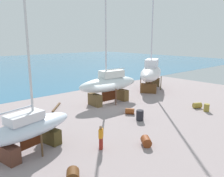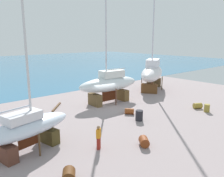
{
  "view_description": "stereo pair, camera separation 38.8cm",
  "coord_description": "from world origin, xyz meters",
  "px_view_note": "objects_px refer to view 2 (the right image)",
  "views": [
    {
      "loc": [
        -15.45,
        -18.58,
        7.25
      ],
      "look_at": [
        0.59,
        -0.71,
        2.01
      ],
      "focal_mm": 36.6,
      "sensor_mm": 36.0,
      "label": 1
    },
    {
      "loc": [
        -15.16,
        -18.84,
        7.25
      ],
      "look_at": [
        0.59,
        -0.71,
        2.01
      ],
      "focal_mm": 36.6,
      "sensor_mm": 36.0,
      "label": 2
    }
  ],
  "objects_px": {
    "sailboat_small_center": "(27,128)",
    "barrel_ochre": "(207,108)",
    "sailboat_large_starboard": "(152,73)",
    "barrel_tipped_center": "(198,106)",
    "barrel_rust_near": "(118,90)",
    "worker": "(99,137)",
    "barrel_tipped_right": "(129,111)",
    "barrel_rust_mid": "(69,175)",
    "barrel_tar_black": "(144,141)",
    "barrel_rust_far": "(139,115)",
    "sailboat_far_slipway": "(109,84)"
  },
  "relations": [
    {
      "from": "sailboat_large_starboard",
      "to": "barrel_rust_near",
      "type": "bearing_deg",
      "value": -47.66
    },
    {
      "from": "barrel_tar_black",
      "to": "sailboat_large_starboard",
      "type": "bearing_deg",
      "value": 37.77
    },
    {
      "from": "barrel_ochre",
      "to": "barrel_tipped_center",
      "type": "bearing_deg",
      "value": 71.93
    },
    {
      "from": "sailboat_small_center",
      "to": "barrel_tipped_center",
      "type": "height_order",
      "value": "sailboat_small_center"
    },
    {
      "from": "barrel_tipped_center",
      "to": "barrel_rust_mid",
      "type": "xyz_separation_m",
      "value": [
        -16.88,
        -2.12,
        0.04
      ]
    },
    {
      "from": "worker",
      "to": "barrel_tipped_center",
      "type": "xyz_separation_m",
      "value": [
        13.54,
        0.34,
        -0.56
      ]
    },
    {
      "from": "barrel_tipped_center",
      "to": "barrel_tar_black",
      "type": "distance_m",
      "value": 11.09
    },
    {
      "from": "sailboat_far_slipway",
      "to": "barrel_tipped_center",
      "type": "xyz_separation_m",
      "value": [
        5.61,
        -7.91,
        -1.89
      ]
    },
    {
      "from": "worker",
      "to": "barrel_tipped_right",
      "type": "xyz_separation_m",
      "value": [
        6.74,
        3.79,
        -0.56
      ]
    },
    {
      "from": "sailboat_small_center",
      "to": "barrel_rust_near",
      "type": "xyz_separation_m",
      "value": [
        15.55,
        8.35,
        -1.22
      ]
    },
    {
      "from": "worker",
      "to": "barrel_ochre",
      "type": "bearing_deg",
      "value": -132.56
    },
    {
      "from": "sailboat_far_slipway",
      "to": "barrel_tipped_right",
      "type": "relative_size",
      "value": 13.88
    },
    {
      "from": "sailboat_far_slipway",
      "to": "barrel_rust_far",
      "type": "xyz_separation_m",
      "value": [
        -1.81,
        -6.31,
        -1.71
      ]
    },
    {
      "from": "barrel_rust_mid",
      "to": "sailboat_far_slipway",
      "type": "bearing_deg",
      "value": 41.67
    },
    {
      "from": "sailboat_large_starboard",
      "to": "barrel_rust_near",
      "type": "height_order",
      "value": "sailboat_large_starboard"
    },
    {
      "from": "sailboat_far_slipway",
      "to": "barrel_rust_near",
      "type": "xyz_separation_m",
      "value": [
        3.97,
        2.87,
        -1.77
      ]
    },
    {
      "from": "barrel_ochre",
      "to": "barrel_rust_near",
      "type": "bearing_deg",
      "value": 95.88
    },
    {
      "from": "barrel_tipped_right",
      "to": "barrel_rust_mid",
      "type": "relative_size",
      "value": 1.07
    },
    {
      "from": "sailboat_far_slipway",
      "to": "barrel_tipped_right",
      "type": "xyz_separation_m",
      "value": [
        -1.19,
        -4.46,
        -1.9
      ]
    },
    {
      "from": "barrel_ochre",
      "to": "sailboat_small_center",
      "type": "bearing_deg",
      "value": 167.7
    },
    {
      "from": "sailboat_far_slipway",
      "to": "barrel_rust_far",
      "type": "relative_size",
      "value": 12.67
    },
    {
      "from": "barrel_tipped_right",
      "to": "barrel_rust_far",
      "type": "height_order",
      "value": "barrel_rust_far"
    },
    {
      "from": "barrel_tipped_center",
      "to": "barrel_ochre",
      "type": "height_order",
      "value": "barrel_ochre"
    },
    {
      "from": "barrel_ochre",
      "to": "barrel_tar_black",
      "type": "height_order",
      "value": "barrel_ochre"
    },
    {
      "from": "sailboat_small_center",
      "to": "barrel_ochre",
      "type": "xyz_separation_m",
      "value": [
        16.79,
        -3.66,
        -1.24
      ]
    },
    {
      "from": "sailboat_far_slipway",
      "to": "sailboat_small_center",
      "type": "bearing_deg",
      "value": 28.54
    },
    {
      "from": "worker",
      "to": "sailboat_small_center",
      "type": "bearing_deg",
      "value": 13.95
    },
    {
      "from": "sailboat_large_starboard",
      "to": "barrel_rust_far",
      "type": "relative_size",
      "value": 18.32
    },
    {
      "from": "sailboat_far_slipway",
      "to": "barrel_rust_mid",
      "type": "relative_size",
      "value": 14.91
    },
    {
      "from": "sailboat_small_center",
      "to": "sailboat_large_starboard",
      "type": "xyz_separation_m",
      "value": [
        20.86,
        6.82,
        0.84
      ]
    },
    {
      "from": "worker",
      "to": "barrel_ochre",
      "type": "xyz_separation_m",
      "value": [
        13.14,
        -0.88,
        -0.46
      ]
    },
    {
      "from": "sailboat_small_center",
      "to": "barrel_rust_near",
      "type": "relative_size",
      "value": 12.75
    },
    {
      "from": "sailboat_large_starboard",
      "to": "barrel_tipped_center",
      "type": "relative_size",
      "value": 20.41
    },
    {
      "from": "sailboat_large_starboard",
      "to": "barrel_tar_black",
      "type": "distance_m",
      "value": 18.57
    },
    {
      "from": "barrel_tar_black",
      "to": "barrel_tipped_center",
      "type": "bearing_deg",
      "value": 10.58
    },
    {
      "from": "sailboat_far_slipway",
      "to": "sailboat_large_starboard",
      "type": "bearing_deg",
      "value": -168.48
    },
    {
      "from": "sailboat_small_center",
      "to": "barrel_tar_black",
      "type": "distance_m",
      "value": 7.83
    },
    {
      "from": "barrel_rust_far",
      "to": "barrel_rust_mid",
      "type": "distance_m",
      "value": 10.17
    },
    {
      "from": "sailboat_far_slipway",
      "to": "barrel_tar_black",
      "type": "xyz_separation_m",
      "value": [
        -5.29,
        -9.95,
        -1.87
      ]
    },
    {
      "from": "barrel_ochre",
      "to": "sailboat_far_slipway",
      "type": "bearing_deg",
      "value": 119.7
    },
    {
      "from": "sailboat_small_center",
      "to": "barrel_ochre",
      "type": "bearing_deg",
      "value": -24.89
    },
    {
      "from": "barrel_tipped_right",
      "to": "barrel_rust_mid",
      "type": "height_order",
      "value": "barrel_rust_mid"
    },
    {
      "from": "worker",
      "to": "barrel_tar_black",
      "type": "xyz_separation_m",
      "value": [
        2.64,
        -1.7,
        -0.53
      ]
    },
    {
      "from": "sailboat_far_slipway",
      "to": "worker",
      "type": "height_order",
      "value": "sailboat_far_slipway"
    },
    {
      "from": "barrel_ochre",
      "to": "barrel_tar_black",
      "type": "distance_m",
      "value": 10.53
    },
    {
      "from": "barrel_rust_near",
      "to": "barrel_ochre",
      "type": "relative_size",
      "value": 1.05
    },
    {
      "from": "barrel_rust_near",
      "to": "barrel_tar_black",
      "type": "height_order",
      "value": "barrel_rust_near"
    },
    {
      "from": "barrel_rust_near",
      "to": "barrel_ochre",
      "type": "distance_m",
      "value": 12.07
    },
    {
      "from": "barrel_tipped_right",
      "to": "barrel_tipped_center",
      "type": "bearing_deg",
      "value": -26.93
    },
    {
      "from": "barrel_rust_near",
      "to": "barrel_rust_mid",
      "type": "xyz_separation_m",
      "value": [
        -15.25,
        -12.91,
        -0.07
      ]
    }
  ]
}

